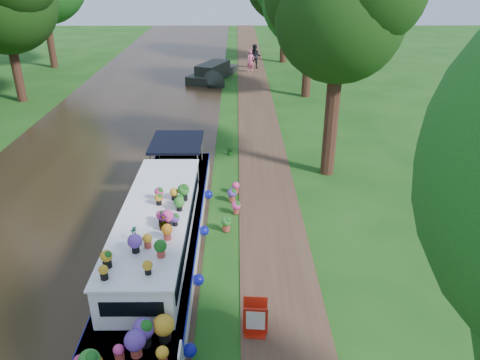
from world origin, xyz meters
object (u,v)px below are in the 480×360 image
(plant_boat, at_px, (158,241))
(second_boat, at_px, (213,73))
(pedestrian_dark, at_px, (255,56))
(pedestrian_pink, at_px, (251,61))
(sandwich_board, at_px, (255,320))

(plant_boat, height_order, second_boat, plant_boat)
(pedestrian_dark, bearing_deg, pedestrian_pink, -92.91)
(sandwich_board, bearing_deg, plant_boat, 138.68)
(plant_boat, relative_size, second_boat, 2.07)
(second_boat, bearing_deg, plant_boat, -67.26)
(pedestrian_pink, bearing_deg, pedestrian_dark, 49.49)
(plant_boat, xyz_separation_m, sandwich_board, (2.70, -2.78, -0.41))
(second_boat, relative_size, pedestrian_pink, 3.89)
(pedestrian_pink, relative_size, pedestrian_dark, 0.88)
(plant_boat, height_order, pedestrian_pink, plant_boat)
(plant_boat, height_order, sandwich_board, plant_boat)
(plant_boat, distance_m, second_boat, 23.32)
(second_boat, height_order, pedestrian_dark, pedestrian_dark)
(second_boat, relative_size, sandwich_board, 7.09)
(sandwich_board, bearing_deg, second_boat, 99.35)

